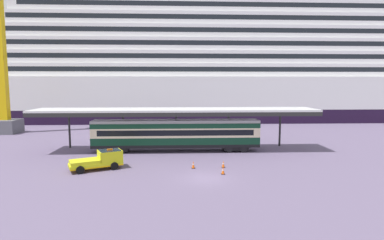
{
  "coord_description": "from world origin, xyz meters",
  "views": [
    {
      "loc": [
        -2.47,
        -28.51,
        8.7
      ],
      "look_at": [
        -0.82,
        8.57,
        4.5
      ],
      "focal_mm": 29.64,
      "sensor_mm": 36.0,
      "label": 1
    }
  ],
  "objects_px": {
    "cruise_ship": "(217,66)",
    "traffic_cone_far": "(223,164)",
    "train_carriage": "(176,134)",
    "service_truck": "(101,160)",
    "dockside_crane": "(2,24)",
    "traffic_cone_mid": "(193,165)",
    "traffic_cone_near": "(223,171)"
  },
  "relations": [
    {
      "from": "cruise_ship",
      "to": "traffic_cone_mid",
      "type": "xyz_separation_m",
      "value": [
        -8.58,
        -51.3,
        -13.03
      ]
    },
    {
      "from": "service_truck",
      "to": "traffic_cone_mid",
      "type": "bearing_deg",
      "value": -1.35
    },
    {
      "from": "train_carriage",
      "to": "traffic_cone_far",
      "type": "relative_size",
      "value": 29.52
    },
    {
      "from": "dockside_crane",
      "to": "service_truck",
      "type": "bearing_deg",
      "value": -48.39
    },
    {
      "from": "train_carriage",
      "to": "traffic_cone_far",
      "type": "distance_m",
      "value": 10.01
    },
    {
      "from": "service_truck",
      "to": "dockside_crane",
      "type": "xyz_separation_m",
      "value": [
        -22.34,
        25.15,
        17.96
      ]
    },
    {
      "from": "traffic_cone_mid",
      "to": "dockside_crane",
      "type": "xyz_separation_m",
      "value": [
        -31.86,
        25.37,
        18.56
      ]
    },
    {
      "from": "traffic_cone_far",
      "to": "cruise_ship",
      "type": "bearing_deg",
      "value": 83.95
    },
    {
      "from": "train_carriage",
      "to": "traffic_cone_mid",
      "type": "height_order",
      "value": "train_carriage"
    },
    {
      "from": "cruise_ship",
      "to": "traffic_cone_far",
      "type": "height_order",
      "value": "cruise_ship"
    },
    {
      "from": "service_truck",
      "to": "cruise_ship",
      "type": "bearing_deg",
      "value": 70.48
    },
    {
      "from": "traffic_cone_near",
      "to": "traffic_cone_mid",
      "type": "relative_size",
      "value": 0.93
    },
    {
      "from": "cruise_ship",
      "to": "train_carriage",
      "type": "xyz_separation_m",
      "value": [
        -10.4,
        -42.64,
        -11.11
      ]
    },
    {
      "from": "service_truck",
      "to": "traffic_cone_far",
      "type": "bearing_deg",
      "value": -0.12
    },
    {
      "from": "train_carriage",
      "to": "dockside_crane",
      "type": "bearing_deg",
      "value": 150.91
    },
    {
      "from": "cruise_ship",
      "to": "train_carriage",
      "type": "height_order",
      "value": "cruise_ship"
    },
    {
      "from": "traffic_cone_near",
      "to": "traffic_cone_far",
      "type": "height_order",
      "value": "same"
    },
    {
      "from": "train_carriage",
      "to": "service_truck",
      "type": "height_order",
      "value": "train_carriage"
    },
    {
      "from": "cruise_ship",
      "to": "traffic_cone_far",
      "type": "distance_m",
      "value": 53.02
    },
    {
      "from": "train_carriage",
      "to": "dockside_crane",
      "type": "xyz_separation_m",
      "value": [
        -30.04,
        16.71,
        16.64
      ]
    },
    {
      "from": "traffic_cone_mid",
      "to": "traffic_cone_far",
      "type": "distance_m",
      "value": 3.17
    },
    {
      "from": "service_truck",
      "to": "traffic_cone_mid",
      "type": "distance_m",
      "value": 9.55
    },
    {
      "from": "traffic_cone_mid",
      "to": "dockside_crane",
      "type": "bearing_deg",
      "value": 141.47
    },
    {
      "from": "traffic_cone_far",
      "to": "dockside_crane",
      "type": "height_order",
      "value": "dockside_crane"
    },
    {
      "from": "traffic_cone_far",
      "to": "traffic_cone_mid",
      "type": "bearing_deg",
      "value": -176.42
    },
    {
      "from": "service_truck",
      "to": "traffic_cone_far",
      "type": "xyz_separation_m",
      "value": [
        12.69,
        -0.03,
        -0.63
      ]
    },
    {
      "from": "traffic_cone_mid",
      "to": "traffic_cone_near",
      "type": "bearing_deg",
      "value": -39.32
    },
    {
      "from": "cruise_ship",
      "to": "traffic_cone_near",
      "type": "xyz_separation_m",
      "value": [
        -5.8,
        -53.58,
        -13.06
      ]
    },
    {
      "from": "train_carriage",
      "to": "traffic_cone_mid",
      "type": "bearing_deg",
      "value": -78.15
    },
    {
      "from": "train_carriage",
      "to": "service_truck",
      "type": "relative_size",
      "value": 3.85
    },
    {
      "from": "traffic_cone_far",
      "to": "service_truck",
      "type": "bearing_deg",
      "value": 179.88
    },
    {
      "from": "cruise_ship",
      "to": "service_truck",
      "type": "height_order",
      "value": "cruise_ship"
    }
  ]
}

